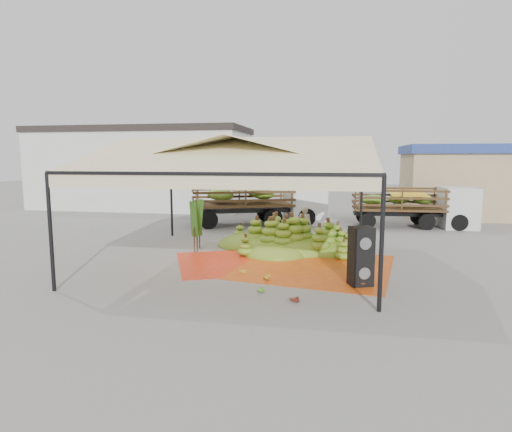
% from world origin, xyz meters
% --- Properties ---
extents(ground, '(90.00, 90.00, 0.00)m').
position_xyz_m(ground, '(0.00, 0.00, 0.00)').
color(ground, slate).
rests_on(ground, ground).
extents(canopy_tent, '(8.10, 8.10, 4.00)m').
position_xyz_m(canopy_tent, '(0.00, 0.00, 3.30)').
color(canopy_tent, black).
rests_on(canopy_tent, ground).
extents(building_white, '(14.30, 6.30, 5.40)m').
position_xyz_m(building_white, '(-10.00, 14.00, 2.71)').
color(building_white, silver).
rests_on(building_white, ground).
extents(building_tan, '(6.30, 5.30, 4.10)m').
position_xyz_m(building_tan, '(10.00, 13.00, 2.07)').
color(building_tan, tan).
rests_on(building_tan, ground).
extents(tarp_left, '(4.87, 4.78, 0.01)m').
position_xyz_m(tarp_left, '(-0.10, -0.17, 0.01)').
color(tarp_left, red).
rests_on(tarp_left, ground).
extents(tarp_right, '(5.18, 5.36, 0.01)m').
position_xyz_m(tarp_right, '(2.44, -0.31, 0.01)').
color(tarp_right, '#CA5513').
rests_on(tarp_right, ground).
extents(banana_heap, '(7.19, 6.65, 1.24)m').
position_xyz_m(banana_heap, '(1.40, 2.17, 0.62)').
color(banana_heap, '#487017').
rests_on(banana_heap, ground).
extents(hand_yellow_a, '(0.48, 0.44, 0.18)m').
position_xyz_m(hand_yellow_a, '(0.33, -1.45, 0.09)').
color(hand_yellow_a, gold).
rests_on(hand_yellow_a, ground).
extents(hand_yellow_b, '(0.58, 0.52, 0.22)m').
position_xyz_m(hand_yellow_b, '(1.08, -2.08, 0.11)').
color(hand_yellow_b, gold).
rests_on(hand_yellow_b, ground).
extents(hand_red_a, '(0.54, 0.49, 0.20)m').
position_xyz_m(hand_red_a, '(2.04, -3.70, 0.10)').
color(hand_red_a, '#542213').
rests_on(hand_red_a, ground).
extents(hand_red_b, '(0.53, 0.45, 0.22)m').
position_xyz_m(hand_red_b, '(3.70, -2.14, 0.11)').
color(hand_red_b, '#602816').
rests_on(hand_red_b, ground).
extents(hand_green, '(0.44, 0.37, 0.19)m').
position_xyz_m(hand_green, '(1.13, -3.17, 0.10)').
color(hand_green, '#387D1A').
rests_on(hand_green, ground).
extents(hanging_bunches, '(3.24, 0.24, 0.20)m').
position_xyz_m(hanging_bunches, '(0.99, 1.26, 2.62)').
color(hanging_bunches, '#577D1A').
rests_on(hanging_bunches, ground).
extents(speaker_stack, '(0.71, 0.67, 1.57)m').
position_xyz_m(speaker_stack, '(3.69, -2.07, 0.79)').
color(speaker_stack, black).
rests_on(speaker_stack, ground).
extents(banana_leaves, '(0.96, 1.36, 3.70)m').
position_xyz_m(banana_leaves, '(-2.16, 1.37, 0.00)').
color(banana_leaves, '#37761F').
rests_on(banana_leaves, ground).
extents(vendor, '(0.59, 0.42, 1.53)m').
position_xyz_m(vendor, '(1.82, 3.13, 0.76)').
color(vendor, gray).
rests_on(vendor, ground).
extents(truck_left, '(7.00, 4.47, 2.28)m').
position_xyz_m(truck_left, '(-0.61, 8.00, 1.40)').
color(truck_left, '#4E321A').
rests_on(truck_left, ground).
extents(truck_right, '(5.79, 2.24, 1.96)m').
position_xyz_m(truck_right, '(6.96, 8.49, 1.21)').
color(truck_right, '#523A1B').
rests_on(truck_right, ground).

